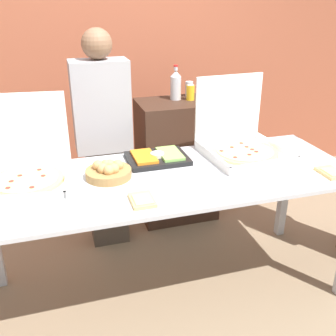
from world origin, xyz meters
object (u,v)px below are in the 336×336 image
paper_plate_front_right (331,173)px  soda_bottle (176,85)px  person_guest_cap (104,140)px  soda_can_colored (190,93)px  paper_plate_front_left (142,201)px  bread_basket (108,171)px  pizza_box_far_left (241,141)px  pizza_box_far_right (26,168)px  veggie_tray (157,157)px  soda_can_silver (189,89)px

paper_plate_front_right → soda_bottle: soda_bottle is taller
soda_bottle → person_guest_cap: bearing=-155.6°
person_guest_cap → soda_can_colored: bearing=-162.3°
paper_plate_front_left → bread_basket: size_ratio=0.87×
bread_basket → person_guest_cap: bearing=84.5°
pizza_box_far_left → soda_bottle: pizza_box_far_left is taller
pizza_box_far_left → paper_plate_front_left: 0.93m
paper_plate_front_right → bread_basket: size_ratio=0.96×
bread_basket → soda_bottle: soda_bottle is taller
pizza_box_far_right → paper_plate_front_right: 1.78m
paper_plate_front_left → paper_plate_front_right: same height
pizza_box_far_left → pizza_box_far_right: 1.37m
soda_bottle → paper_plate_front_left: bearing=-114.7°
paper_plate_front_right → bread_basket: bearing=164.5°
bread_basket → pizza_box_far_left: bearing=7.8°
paper_plate_front_left → veggie_tray: bearing=66.8°
soda_can_colored → person_guest_cap: bearing=-162.3°
pizza_box_far_right → paper_plate_front_right: pizza_box_far_right is taller
pizza_box_far_left → soda_bottle: bearing=100.4°
pizza_box_far_right → soda_bottle: (1.16, 0.84, 0.23)m
paper_plate_front_right → veggie_tray: 1.06m
pizza_box_far_right → paper_plate_front_left: size_ratio=2.32×
pizza_box_far_right → bread_basket: (0.45, -0.09, -0.04)m
pizza_box_far_left → person_guest_cap: (-0.85, 0.51, -0.08)m
paper_plate_front_right → soda_can_colored: size_ratio=2.09×
paper_plate_front_left → soda_can_silver: size_ratio=1.89×
paper_plate_front_left → paper_plate_front_right: size_ratio=0.91×
soda_can_colored → person_guest_cap: person_guest_cap is taller
paper_plate_front_left → veggie_tray: veggie_tray is taller
soda_can_silver → soda_can_colored: (-0.03, -0.13, 0.00)m
veggie_tray → soda_bottle: bearing=64.3°
pizza_box_far_left → paper_plate_front_right: bearing=-56.7°
soda_can_silver → soda_can_colored: 0.13m
paper_plate_front_right → person_guest_cap: 1.56m
soda_can_silver → person_guest_cap: (-0.79, -0.37, -0.25)m
paper_plate_front_left → soda_bottle: 1.45m
paper_plate_front_left → soda_can_colored: soda_can_colored is taller
veggie_tray → soda_bottle: (0.37, 0.77, 0.29)m
veggie_tray → soda_bottle: size_ratio=1.38×
pizza_box_far_right → soda_bottle: 1.45m
pizza_box_far_left → paper_plate_front_left: (-0.79, -0.48, -0.07)m
paper_plate_front_right → person_guest_cap: bearing=140.9°
pizza_box_far_right → person_guest_cap: bearing=53.4°
soda_can_colored → soda_bottle: bearing=153.9°
paper_plate_front_right → veggie_tray: veggie_tray is taller
paper_plate_front_right → veggie_tray: bearing=151.3°
pizza_box_far_right → soda_can_colored: size_ratio=4.39×
paper_plate_front_left → soda_can_silver: bearing=61.6°
pizza_box_far_right → soda_can_colored: 1.50m
bread_basket → soda_can_colored: 1.22m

